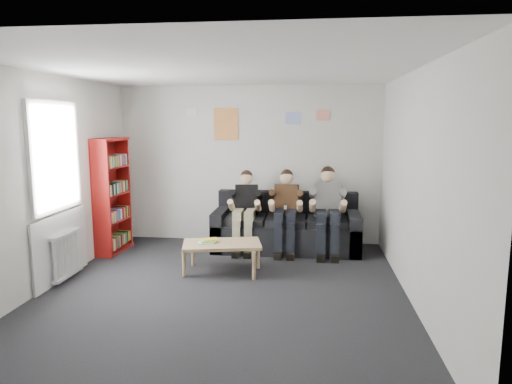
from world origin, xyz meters
The scene contains 14 objects.
room_shell centered at (0.00, 0.00, 1.35)m, with size 5.00×5.00×5.00m.
sofa centered at (0.68, 2.05, 0.33)m, with size 2.36×0.97×0.91m.
bookshelf centered at (-2.09, 1.57, 0.92)m, with size 0.28×0.83×1.84m.
coffee_table centered at (-0.15, 0.74, 0.38)m, with size 1.07×0.59×0.43m.
game_cases centered at (-0.34, 0.72, 0.45)m, with size 0.25×0.22×0.05m.
person_left centered at (0.02, 1.85, 0.67)m, with size 0.37×0.80×1.31m.
person_middle centered at (0.68, 1.85, 0.67)m, with size 0.39×0.83×1.33m.
person_right centered at (1.34, 1.84, 0.70)m, with size 0.41×0.89×1.39m.
radiator centered at (-2.15, 0.20, 0.35)m, with size 0.10×0.64×0.60m.
window centered at (-2.22, 0.20, 1.03)m, with size 0.05×1.30×2.36m.
poster_large centered at (-0.40, 2.49, 2.05)m, with size 0.42×0.01×0.55m, color #D7CC4C.
poster_blue centered at (0.75, 2.49, 2.15)m, with size 0.25×0.01×0.20m, color blue.
poster_pink centered at (1.25, 2.49, 2.20)m, with size 0.22×0.01×0.18m, color #D3419B.
poster_sign centered at (-1.00, 2.49, 2.25)m, with size 0.20×0.01×0.14m, color white.
Camera 1 is at (1.04, -5.32, 2.11)m, focal length 32.00 mm.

